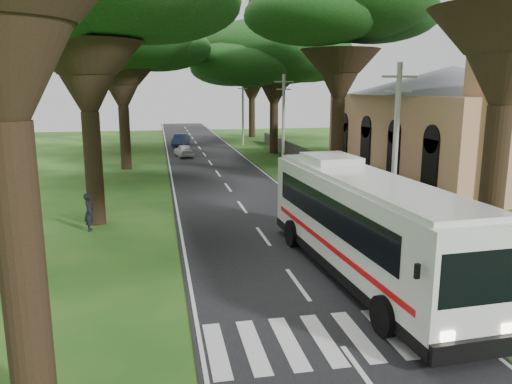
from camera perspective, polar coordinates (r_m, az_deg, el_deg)
The scene contains 17 objects.
ground at distance 16.52m, azimuth 6.73°, elevation -13.09°, with size 140.00×140.00×0.00m, color #1B4B15.
road at distance 40.12m, azimuth -4.20°, elevation 1.88°, with size 8.00×120.00×0.04m, color black.
crosswalk at distance 14.84m, azimuth 9.18°, elevation -16.23°, with size 8.00×3.00×0.01m, color silver.
property_wall at distance 41.11m, azimuth 8.52°, elevation 2.85°, with size 0.35×50.00×1.20m, color #383533.
church at distance 42.35m, azimuth 21.35°, elevation 8.31°, with size 14.00×24.00×11.60m.
pole_near at distance 22.83m, azimuth 15.61°, elevation 4.47°, with size 1.60×0.24×8.00m.
pole_mid at distance 41.60m, azimuth 3.15°, elevation 8.04°, with size 1.60×0.24×8.00m.
pole_far at distance 61.15m, azimuth -1.51°, elevation 9.27°, with size 1.60×0.24×8.00m.
tree_l_midb at distance 44.47m, azimuth -15.30°, elevation 16.32°, with size 12.85×12.85×13.60m.
tree_l_far at distance 62.62m, azimuth -15.20°, elevation 16.84°, with size 14.83×14.83×16.09m.
tree_r_mida at distance 36.93m, azimuth 9.77°, elevation 20.27°, with size 12.86×12.86×15.39m.
tree_r_midb at distance 53.75m, azimuth 2.12°, elevation 15.64°, with size 16.13×16.13×13.97m.
tree_r_far at distance 71.55m, azimuth -0.48°, elevation 14.73°, with size 15.85×15.85×13.94m.
coach_bus at distance 18.78m, azimuth 12.05°, elevation -3.48°, with size 3.55×13.13×3.84m.
distant_car_a at distance 51.36m, azimuth -8.24°, elevation 4.73°, with size 1.51×3.76×1.28m, color silver.
distant_car_b at distance 61.47m, azimuth -8.61°, elevation 5.91°, with size 1.44×4.13×1.36m, color navy.
pedestrian at distance 25.87m, azimuth -18.54°, elevation -2.19°, with size 0.69×0.45×1.88m, color black.
Camera 1 is at (-4.72, -14.23, 6.95)m, focal length 35.00 mm.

